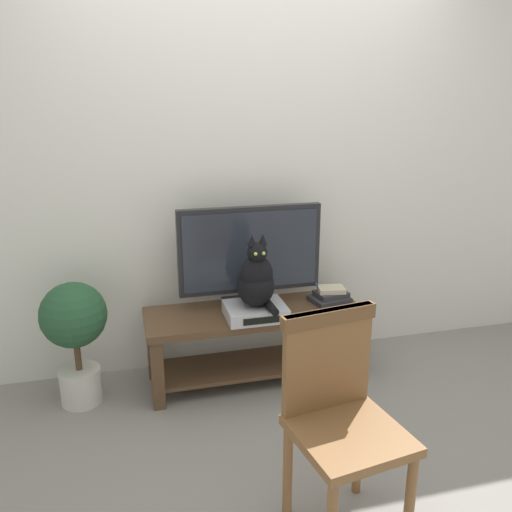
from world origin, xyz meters
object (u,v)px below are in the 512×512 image
media_box (255,311)px  cat (256,280)px  potted_plant (75,329)px  tv (250,254)px  book_stack (330,296)px  tv_stand (254,332)px  wooden_chair (339,408)px

media_box → cat: cat is taller
media_box → potted_plant: size_ratio=0.48×
cat → tv: bearing=85.6°
media_box → cat: size_ratio=0.80×
cat → book_stack: (0.51, 0.13, -0.20)m
tv_stand → potted_plant: 1.03m
media_box → book_stack: bearing=13.1°
potted_plant → cat: bearing=-6.5°
book_stack → potted_plant: potted_plant is taller
tv_stand → wooden_chair: size_ratio=1.43×
tv_stand → wooden_chair: 1.20m
tv → media_box: size_ratio=2.50×
media_box → book_stack: 0.53m
media_box → potted_plant: bearing=174.2°
tv → book_stack: bearing=-8.3°
tv → media_box: tv is taller
tv_stand → tv: size_ratio=1.50×
tv_stand → book_stack: book_stack is taller
tv_stand → media_box: bearing=-99.5°
tv → media_box: (-0.02, -0.19, -0.29)m
book_stack → cat: bearing=-165.5°
tv_stand → cat: bearing=-97.8°
potted_plant → media_box: bearing=-5.8°
tv_stand → wooden_chair: wooden_chair is taller
tv_stand → cat: size_ratio=2.99×
media_box → wooden_chair: bearing=-86.8°
tv → cat: tv is taller
wooden_chair → book_stack: size_ratio=3.53×
tv → potted_plant: bearing=-175.0°
wooden_chair → cat: bearing=93.2°
tv → potted_plant: size_ratio=1.19×
cat → wooden_chair: size_ratio=0.48×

